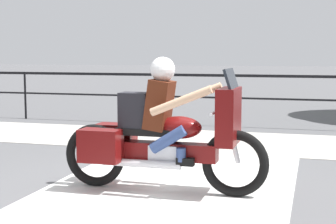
# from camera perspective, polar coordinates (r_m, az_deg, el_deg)

# --- Properties ---
(ground_plane) EXTENTS (120.00, 120.00, 0.00)m
(ground_plane) POSITION_cam_1_polar(r_m,az_deg,el_deg) (6.33, -0.98, -8.28)
(ground_plane) COLOR #565659
(sidewalk_band) EXTENTS (44.00, 2.40, 0.01)m
(sidewalk_band) POSITION_cam_1_polar(r_m,az_deg,el_deg) (9.56, 4.97, -3.20)
(sidewalk_band) COLOR #B7B2A8
(sidewalk_band) RESTS_ON ground
(crosswalk_band) EXTENTS (2.91, 6.00, 0.01)m
(crosswalk_band) POSITION_cam_1_polar(r_m,az_deg,el_deg) (6.11, -0.30, -8.80)
(crosswalk_band) COLOR silver
(crosswalk_band) RESTS_ON ground
(fence_railing) EXTENTS (36.00, 0.05, 1.16)m
(fence_railing) POSITION_cam_1_polar(r_m,az_deg,el_deg) (11.38, 6.91, 2.94)
(fence_railing) COLOR black
(fence_railing) RESTS_ON ground
(motorcycle) EXTENTS (2.48, 0.76, 1.58)m
(motorcycle) POSITION_cam_1_polar(r_m,az_deg,el_deg) (5.99, -0.72, -2.29)
(motorcycle) COLOR black
(motorcycle) RESTS_ON ground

